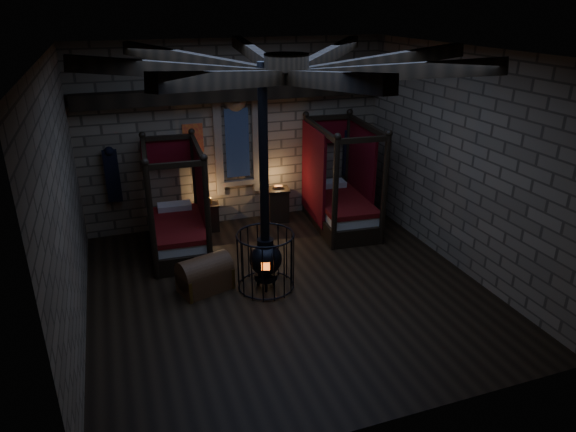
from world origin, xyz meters
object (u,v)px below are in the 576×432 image
object	(u,v)px
bed_left	(178,226)
stove	(266,256)
bed_right	(340,201)
trunk_right	(353,226)
trunk_left	(205,275)

from	to	relation	value
bed_left	stove	size ratio (longest dim) A/B	0.56
bed_left	bed_right	size ratio (longest dim) A/B	0.94
trunk_right	stove	distance (m)	2.80
trunk_left	trunk_right	world-z (taller)	trunk_right
trunk_left	stove	bearing A→B (deg)	-32.12
bed_right	stove	size ratio (longest dim) A/B	0.60
trunk_right	bed_right	bearing A→B (deg)	96.49
trunk_left	stove	world-z (taller)	stove
bed_right	trunk_left	distance (m)	4.03
bed_left	trunk_right	size ratio (longest dim) A/B	2.22
bed_right	stove	distance (m)	3.30
trunk_left	bed_left	bearing A→B (deg)	79.77
trunk_right	bed_left	bearing A→B (deg)	178.30
bed_left	stove	xyz separation A→B (m)	(1.29, -2.10, 0.08)
trunk_left	trunk_right	bearing A→B (deg)	-0.06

